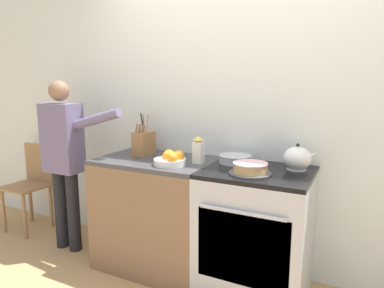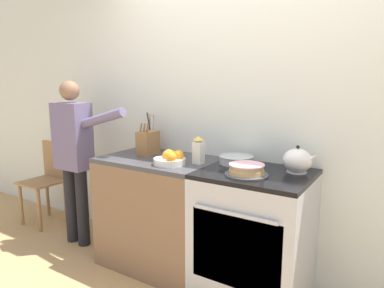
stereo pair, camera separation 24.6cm
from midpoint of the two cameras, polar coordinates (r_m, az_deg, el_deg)
name	(u,v)px [view 1 (the left image)]	position (r m, az deg, el deg)	size (l,w,h in m)	color
wall_back	(243,110)	(2.72, 5.93, 5.71)	(8.00, 0.04, 2.60)	silver
counter_cabinet	(157,213)	(2.89, -8.28, -11.29)	(0.92, 0.64, 0.91)	brown
stove_range	(256,232)	(2.54, 7.76, -14.41)	(0.74, 0.67, 0.91)	#B7BABF
layer_cake	(250,169)	(2.28, 6.66, -4.13)	(0.28, 0.28, 0.08)	#4C4C51
tea_kettle	(298,158)	(2.44, 14.46, -2.37)	(0.23, 0.19, 0.19)	white
mixing_bowl	(235,159)	(2.58, 4.54, -2.49)	(0.26, 0.26, 0.06)	#B7BABF
knife_block	(144,144)	(2.88, -10.52, 0.06)	(0.12, 0.18, 0.27)	olive
utensil_crock	(145,142)	(3.06, -10.05, 0.25)	(0.09, 0.09, 0.34)	red
fruit_bowl	(171,159)	(2.51, -6.34, -2.57)	(0.24, 0.24, 0.11)	silver
milk_carton	(198,150)	(2.55, -1.70, -1.10)	(0.07, 0.07, 0.21)	white
person_baker	(64,152)	(3.26, -22.65, -1.27)	(0.90, 0.20, 1.53)	black
dining_chair	(33,180)	(4.00, -26.65, -5.43)	(0.40, 0.40, 0.88)	#997047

